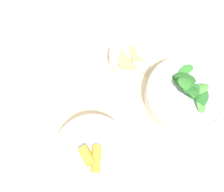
# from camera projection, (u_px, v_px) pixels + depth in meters

# --- Properties ---
(ground_plane) EXTENTS (10.00, 10.00, 0.00)m
(ground_plane) POSITION_uv_depth(u_px,v_px,m) (102.00, 139.00, 1.39)
(ground_plane) COLOR gray
(dining_table) EXTENTS (1.34, 1.06, 0.78)m
(dining_table) POSITION_uv_depth(u_px,v_px,m) (94.00, 101.00, 0.75)
(dining_table) COLOR beige
(dining_table) RESTS_ON ground_plane
(bowl_carrots) EXTENTS (0.17, 0.17, 0.08)m
(bowl_carrots) POSITION_uv_depth(u_px,v_px,m) (92.00, 152.00, 0.57)
(bowl_carrots) COLOR silver
(bowl_carrots) RESTS_ON dining_table
(bowl_greens) EXTENTS (0.20, 0.20, 0.10)m
(bowl_greens) POSITION_uv_depth(u_px,v_px,m) (185.00, 95.00, 0.62)
(bowl_greens) COLOR silver
(bowl_greens) RESTS_ON dining_table
(bowl_beans_hotdog) EXTENTS (0.18, 0.18, 0.05)m
(bowl_beans_hotdog) POSITION_uv_depth(u_px,v_px,m) (39.00, 87.00, 0.63)
(bowl_beans_hotdog) COLOR white
(bowl_beans_hotdog) RESTS_ON dining_table
(bowl_cookies) EXTENTS (0.11, 0.11, 0.06)m
(bowl_cookies) POSITION_uv_depth(u_px,v_px,m) (130.00, 57.00, 0.66)
(bowl_cookies) COLOR silver
(bowl_cookies) RESTS_ON dining_table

